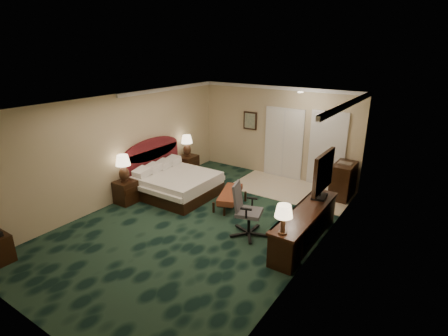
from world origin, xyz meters
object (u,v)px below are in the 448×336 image
Objects in this scene: bed at (178,185)px; bed_bench at (230,199)px; nightstand_near at (127,192)px; lamp_far at (187,146)px; nightstand_far at (188,165)px; minibar at (343,181)px; lamp_near at (124,168)px; tv at (321,181)px; desk_chair at (249,210)px; desk at (305,226)px.

bed reaches higher than bed_bench.
nightstand_near is 2.52m from lamp_far.
minibar reaches higher than nightstand_far.
lamp_near reaches higher than minibar.
nightstand_far is 4.63m from tv.
minibar is at bearing 37.10° from nightstand_near.
lamp_far is 0.69× the size of minibar.
lamp_near is (-0.02, -2.44, 0.62)m from nightstand_far.
lamp_near is at bearing 168.87° from desk_chair.
nightstand_far reaches higher than bed.
minibar is (4.46, 3.38, -0.46)m from lamp_near.
bed is 2.74m from desk_chair.
nightstand_far is 4.54m from minibar.
bed is 3.79m from tv.
desk_chair reaches higher than bed_bench.
minibar is (3.68, 2.31, 0.17)m from bed.
nightstand_far is at bearing -167.94° from minibar.
tv is at bearing -12.57° from lamp_far.
nightstand_far is at bearing 89.61° from lamp_near.
lamp_far reaches higher than nightstand_far.
lamp_far is 2.71m from bed_bench.
nightstand_far is at bearing 131.41° from desk_chair.
nightstand_near is at bearing -126.18° from bed.
lamp_far is 0.54× the size of bed_bench.
nightstand_near is 2.42m from nightstand_far.
desk is at bearing 8.98° from lamp_near.
nightstand_far is at bearing 89.69° from nightstand_near.
bed_bench is at bearing -27.15° from lamp_far.
tv reaches higher than lamp_far.
bed reaches higher than nightstand_near.
lamp_far is 0.56× the size of desk_chair.
bed is 2.89× the size of lamp_far.
minibar reaches higher than bed.
nightstand_far is 3.99m from desk_chair.
bed_bench is at bearing -135.17° from minibar.
lamp_near is 5.62m from minibar.
lamp_near is 0.58× the size of bed_bench.
bed_bench is 2.22m from desk.
lamp_near is at bearing -90.08° from lamp_far.
desk is at bearing -89.79° from minibar.
desk reaches higher than bed_bench.
lamp_far is at bearing 89.92° from lamp_near.
lamp_far is at bearing 90.00° from nightstand_near.
minibar is (4.44, 0.95, 0.16)m from nightstand_far.
nightstand_far is 0.66× the size of minibar.
nightstand_far is at bearing -44.59° from lamp_far.
lamp_near reaches higher than lamp_far.
bed is 3.03× the size of nightstand_far.
desk_chair reaches higher than bed.
tv is (4.47, -1.00, 0.15)m from lamp_far.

